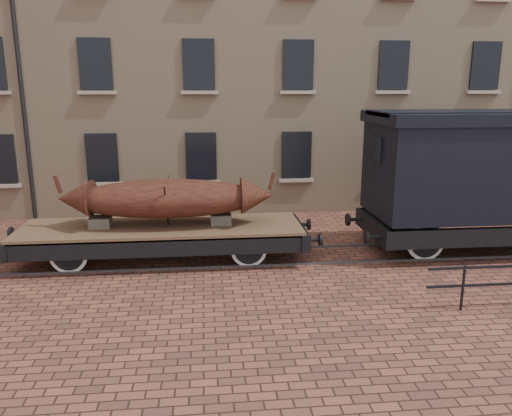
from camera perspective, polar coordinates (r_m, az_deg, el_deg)
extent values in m
plane|color=brown|center=(14.14, 4.10, -5.51)|extent=(90.00, 90.00, 0.00)
cube|color=#D2B38F|center=(23.87, 7.56, 19.25)|extent=(40.00, 10.00, 14.00)
cube|color=#A69A86|center=(19.69, -27.04, 2.27)|extent=(1.30, 0.18, 0.12)
cube|color=black|center=(18.62, -17.17, 5.55)|extent=(1.10, 0.12, 1.70)
cube|color=#A69A86|center=(18.71, -17.00, 2.65)|extent=(1.30, 0.18, 0.12)
cube|color=black|center=(18.27, -6.29, 5.93)|extent=(1.10, 0.12, 1.70)
cube|color=#A69A86|center=(18.36, -6.21, 2.96)|extent=(1.30, 0.18, 0.12)
cube|color=black|center=(18.57, 4.63, 6.09)|extent=(1.10, 0.12, 1.70)
cube|color=#A69A86|center=(18.66, 4.61, 3.18)|extent=(1.30, 0.18, 0.12)
cube|color=black|center=(19.51, 14.85, 6.05)|extent=(1.10, 0.12, 1.70)
cube|color=#A69A86|center=(19.60, 14.74, 3.27)|extent=(1.30, 0.18, 0.12)
cube|color=black|center=(21.00, 23.87, 5.85)|extent=(1.10, 0.12, 1.70)
cube|color=#A69A86|center=(21.08, 23.70, 3.27)|extent=(1.30, 0.18, 0.12)
cube|color=black|center=(18.48, -17.89, 15.41)|extent=(1.10, 0.12, 1.70)
cube|color=#A69A86|center=(18.40, -17.70, 12.47)|extent=(1.30, 0.18, 0.12)
cube|color=black|center=(18.12, -6.56, 16.00)|extent=(1.10, 0.12, 1.70)
cube|color=#A69A86|center=(18.04, -6.48, 13.00)|extent=(1.30, 0.18, 0.12)
cube|color=black|center=(18.43, 4.83, 16.00)|extent=(1.10, 0.12, 1.70)
cube|color=#A69A86|center=(18.36, 4.81, 13.05)|extent=(1.30, 0.18, 0.12)
cube|color=black|center=(19.38, 15.44, 15.46)|extent=(1.10, 0.12, 1.70)
cube|color=#A69A86|center=(19.31, 15.33, 12.65)|extent=(1.30, 0.18, 0.12)
cube|color=black|center=(20.88, 24.74, 14.57)|extent=(1.10, 0.12, 1.70)
cube|color=#A69A86|center=(20.81, 24.56, 11.96)|extent=(1.30, 0.18, 0.12)
cube|color=#A69A86|center=(21.03, 25.47, 20.67)|extent=(1.30, 0.18, 0.12)
cylinder|color=black|center=(19.25, -26.00, 19.43)|extent=(0.14, 0.14, 14.00)
cube|color=#59595E|center=(13.46, 4.64, -6.39)|extent=(30.00, 0.08, 0.06)
cube|color=#59595E|center=(14.80, 3.63, -4.49)|extent=(30.00, 0.08, 0.06)
cylinder|color=black|center=(11.54, 22.57, -8.43)|extent=(0.06, 0.06, 1.00)
cube|color=brown|center=(13.71, -10.73, -2.22)|extent=(7.50, 2.20, 0.12)
cube|color=black|center=(12.80, -11.05, -4.50)|extent=(7.50, 0.16, 0.45)
cube|color=black|center=(14.75, -10.38, -2.03)|extent=(7.50, 0.16, 0.45)
cube|color=black|center=(14.59, -25.56, -3.36)|extent=(0.22, 2.30, 0.45)
cylinder|color=black|center=(15.36, -25.63, -2.56)|extent=(0.35, 0.10, 0.10)
cylinder|color=black|center=(15.42, -26.23, -2.56)|extent=(0.08, 0.32, 0.32)
cube|color=black|center=(13.95, 4.86, -2.76)|extent=(0.22, 2.30, 0.45)
cylinder|color=black|center=(13.31, 6.65, -3.63)|extent=(0.35, 0.10, 0.10)
cylinder|color=black|center=(13.34, 7.36, -3.60)|extent=(0.08, 0.32, 0.32)
cylinder|color=black|center=(14.71, 5.40, -1.91)|extent=(0.35, 0.10, 0.10)
cylinder|color=black|center=(14.75, 6.05, -1.89)|extent=(0.08, 0.32, 0.32)
cylinder|color=black|center=(14.22, -19.95, -4.17)|extent=(0.10, 1.90, 0.10)
cylinder|color=white|center=(13.56, -20.66, -5.09)|extent=(0.96, 0.07, 0.96)
cylinder|color=black|center=(13.56, -20.66, -5.09)|extent=(0.79, 0.10, 0.79)
cube|color=black|center=(13.38, -20.87, -4.28)|extent=(0.90, 0.08, 0.10)
cylinder|color=white|center=(14.89, -19.30, -3.33)|extent=(0.96, 0.07, 0.96)
cylinder|color=black|center=(14.89, -19.30, -3.33)|extent=(0.79, 0.10, 0.79)
cube|color=black|center=(14.94, -19.27, -2.31)|extent=(0.90, 0.08, 0.10)
cylinder|color=black|center=(13.83, -1.08, -3.82)|extent=(0.10, 1.90, 0.10)
cylinder|color=white|center=(13.15, -0.82, -4.76)|extent=(0.96, 0.07, 0.96)
cylinder|color=black|center=(13.15, -0.82, -4.76)|extent=(0.79, 0.10, 0.79)
cube|color=black|center=(12.96, -0.77, -3.92)|extent=(0.90, 0.08, 0.10)
cylinder|color=white|center=(14.51, -1.32, -2.97)|extent=(0.96, 0.07, 0.96)
cylinder|color=black|center=(14.51, -1.32, -2.97)|extent=(0.79, 0.10, 0.79)
cube|color=black|center=(14.56, -1.37, -1.93)|extent=(0.90, 0.08, 0.10)
cube|color=black|center=(13.82, -10.66, -3.77)|extent=(4.00, 0.06, 0.06)
cube|color=#6A6357|center=(13.89, -17.36, -1.55)|extent=(0.55, 0.50, 0.28)
cube|color=#6A6357|center=(13.61, -4.04, -1.25)|extent=(0.55, 0.50, 0.28)
ellipsoid|color=#592A1B|center=(13.50, -10.11, 1.08)|extent=(5.11, 1.68, 1.02)
cone|color=#592A1B|center=(13.92, -20.02, 1.03)|extent=(0.89, 0.98, 0.96)
cube|color=#592A1B|center=(13.96, -21.71, 2.50)|extent=(0.20, 0.11, 0.49)
cone|color=#592A1B|center=(13.47, 0.13, 1.47)|extent=(0.89, 0.98, 0.96)
cube|color=#592A1B|center=(13.44, 1.81, 3.07)|extent=(0.20, 0.11, 0.49)
cylinder|color=#2F1F17|center=(13.12, -10.21, 0.13)|extent=(0.04, 0.87, 1.25)
cylinder|color=#2F1F17|center=(13.92, -9.97, 0.92)|extent=(0.04, 0.87, 1.25)
cube|color=black|center=(14.89, 27.11, -2.89)|extent=(6.67, 0.18, 0.50)
cube|color=black|center=(16.91, 22.70, -0.60)|extent=(6.67, 0.18, 0.50)
cube|color=black|center=(14.48, 13.32, -2.16)|extent=(0.24, 2.67, 0.50)
cylinder|color=black|center=(13.52, 12.53, -3.25)|extent=(0.09, 0.36, 0.36)
cylinder|color=black|center=(15.15, 10.45, -1.32)|extent=(0.09, 0.36, 0.36)
cylinder|color=black|center=(14.99, 17.69, -2.88)|extent=(0.11, 2.11, 0.11)
cylinder|color=white|center=(14.36, 18.82, -3.68)|extent=(1.07, 0.08, 1.07)
cylinder|color=black|center=(14.36, 18.82, -3.68)|extent=(0.87, 0.11, 0.87)
cylinder|color=white|center=(15.63, 16.66, -2.14)|extent=(1.07, 0.08, 1.07)
cylinder|color=black|center=(15.63, 16.66, -2.14)|extent=(0.87, 0.11, 0.87)
cube|color=black|center=(15.57, 25.35, 4.06)|extent=(6.67, 2.67, 2.56)
cube|color=black|center=(15.43, 25.90, 9.30)|extent=(6.87, 2.83, 0.31)
cube|color=black|center=(15.42, 25.95, 9.76)|extent=(6.87, 1.89, 0.13)
cube|color=black|center=(14.05, 13.74, 6.60)|extent=(0.09, 0.67, 0.67)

